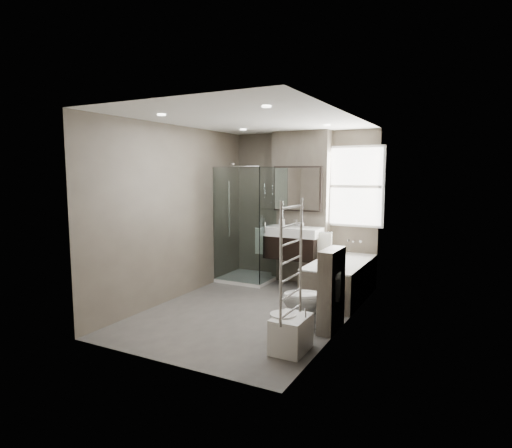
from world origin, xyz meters
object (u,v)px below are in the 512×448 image
Objects in this scene: vanity at (293,242)px; toilet at (311,299)px; bidet at (291,333)px; bathtub at (340,278)px.

vanity reaches higher than toilet.
bidet is (0.04, -0.74, -0.16)m from toilet.
bathtub is (0.92, -0.33, -0.43)m from vanity.
vanity is 2.72m from bidet.
vanity reaches higher than bathtub.
vanity is at bearing 112.38° from bidet.
bathtub is 2.20× the size of toilet.
toilet is (0.97, -1.72, -0.38)m from vanity.
vanity is 1.92× the size of bidet.
toilet reaches higher than bathtub.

